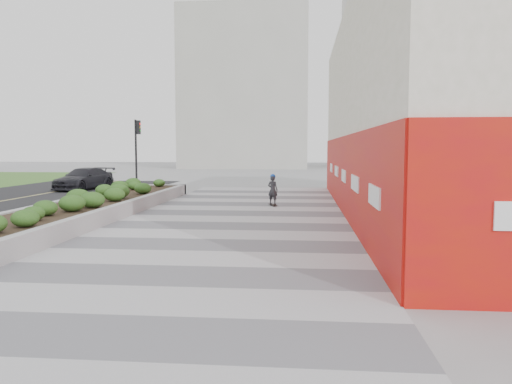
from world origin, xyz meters
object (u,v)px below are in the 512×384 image
planter (91,205)px  traffic_signal_near (137,144)px  skateboarder (273,190)px  car_dark (84,179)px

planter → traffic_signal_near: bearing=99.3°
planter → skateboarder: (6.60, 3.81, 0.30)m
skateboarder → car_dark: (-12.12, 7.78, -0.05)m
skateboarder → car_dark: 14.40m
planter → skateboarder: bearing=30.0°
traffic_signal_near → skateboarder: traffic_signal_near is taller
planter → car_dark: car_dark is taller
planter → car_dark: bearing=115.4°
traffic_signal_near → car_dark: traffic_signal_near is taller
car_dark → planter: bearing=-53.4°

